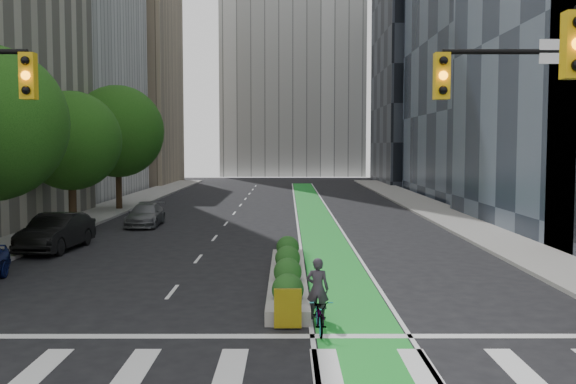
{
  "coord_description": "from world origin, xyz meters",
  "views": [
    {
      "loc": [
        1.19,
        -14.21,
        4.67
      ],
      "look_at": [
        1.21,
        8.92,
        3.0
      ],
      "focal_mm": 40.0,
      "sensor_mm": 36.0,
      "label": 1
    }
  ],
  "objects_px": {
    "cyclist": "(318,289)",
    "parked_car_left_far": "(145,215)",
    "bicycle": "(320,315)",
    "parked_car_left_mid": "(56,232)",
    "median_planter": "(288,274)"
  },
  "relations": [
    {
      "from": "cyclist",
      "to": "parked_car_left_far",
      "type": "height_order",
      "value": "cyclist"
    },
    {
      "from": "bicycle",
      "to": "cyclist",
      "type": "xyz_separation_m",
      "value": [
        0.0,
        1.15,
        0.4
      ]
    },
    {
      "from": "parked_car_left_far",
      "to": "cyclist",
      "type": "bearing_deg",
      "value": -67.43
    },
    {
      "from": "parked_car_left_mid",
      "to": "parked_car_left_far",
      "type": "relative_size",
      "value": 1.12
    },
    {
      "from": "bicycle",
      "to": "parked_car_left_mid",
      "type": "height_order",
      "value": "parked_car_left_mid"
    },
    {
      "from": "median_planter",
      "to": "cyclist",
      "type": "relative_size",
      "value": 6.1
    },
    {
      "from": "bicycle",
      "to": "parked_car_left_far",
      "type": "height_order",
      "value": "parked_car_left_far"
    },
    {
      "from": "median_planter",
      "to": "parked_car_left_mid",
      "type": "bearing_deg",
      "value": 145.4
    },
    {
      "from": "bicycle",
      "to": "cyclist",
      "type": "height_order",
      "value": "cyclist"
    },
    {
      "from": "parked_car_left_mid",
      "to": "median_planter",
      "type": "bearing_deg",
      "value": -30.33
    },
    {
      "from": "parked_car_left_far",
      "to": "bicycle",
      "type": "bearing_deg",
      "value": -68.6
    },
    {
      "from": "bicycle",
      "to": "cyclist",
      "type": "relative_size",
      "value": 0.99
    },
    {
      "from": "median_planter",
      "to": "cyclist",
      "type": "xyz_separation_m",
      "value": [
        0.8,
        -4.28,
        0.47
      ]
    },
    {
      "from": "median_planter",
      "to": "parked_car_left_far",
      "type": "xyz_separation_m",
      "value": [
        -8.29,
        15.9,
        0.27
      ]
    },
    {
      "from": "cyclist",
      "to": "parked_car_left_far",
      "type": "bearing_deg",
      "value": -54.15
    }
  ]
}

